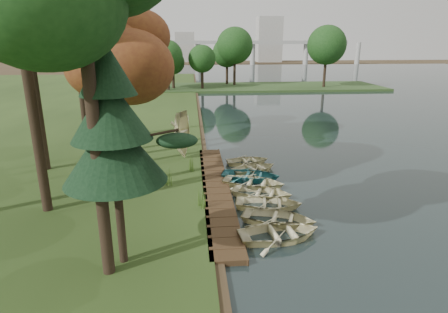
{
  "coord_description": "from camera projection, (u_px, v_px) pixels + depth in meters",
  "views": [
    {
      "loc": [
        -2.96,
        -20.98,
        8.76
      ],
      "look_at": [
        -0.97,
        1.67,
        1.68
      ],
      "focal_mm": 30.0,
      "sensor_mm": 36.0,
      "label": 1
    }
  ],
  "objects": [
    {
      "name": "far_trees",
      "position": [
        232.0,
        53.0,
        68.83
      ],
      "size": [
        45.6,
        5.6,
        8.8
      ],
      "color": "black",
      "rests_on": "peninsula"
    },
    {
      "name": "rowboat_4",
      "position": [
        253.0,
        181.0,
        23.06
      ],
      "size": [
        4.55,
        3.94,
        0.79
      ],
      "primitive_type": "imported",
      "rotation": [
        0.0,
        0.0,
        1.19
      ],
      "color": "beige",
      "rests_on": "water"
    },
    {
      "name": "bridge",
      "position": [
        232.0,
        45.0,
        135.85
      ],
      "size": [
        95.9,
        4.0,
        8.6
      ],
      "color": "#A5A5A0",
      "rests_on": "ground"
    },
    {
      "name": "ground",
      "position": [
        242.0,
        190.0,
        22.81
      ],
      "size": [
        300.0,
        300.0,
        0.0
      ],
      "primitive_type": "plane",
      "color": "#3D2F1D"
    },
    {
      "name": "rowboat_6",
      "position": [
        255.0,
        167.0,
        25.8
      ],
      "size": [
        3.91,
        3.42,
        0.67
      ],
      "primitive_type": "imported",
      "rotation": [
        0.0,
        0.0,
        1.97
      ],
      "color": "beige",
      "rests_on": "water"
    },
    {
      "name": "reeds_0",
      "position": [
        201.0,
        197.0,
        19.71
      ],
      "size": [
        0.6,
        0.6,
        1.12
      ],
      "primitive_type": "cone",
      "color": "#3F661E",
      "rests_on": "bank"
    },
    {
      "name": "reeds_2",
      "position": [
        190.0,
        164.0,
        25.29
      ],
      "size": [
        0.6,
        0.6,
        0.96
      ],
      "primitive_type": "cone",
      "color": "#3F661E",
      "rests_on": "bank"
    },
    {
      "name": "rowboat_1",
      "position": [
        279.0,
        217.0,
        18.43
      ],
      "size": [
        4.35,
        3.78,
        0.75
      ],
      "primitive_type": "imported",
      "rotation": [
        0.0,
        0.0,
        1.18
      ],
      "color": "beige",
      "rests_on": "water"
    },
    {
      "name": "tree_2",
      "position": [
        118.0,
        55.0,
        18.99
      ],
      "size": [
        4.11,
        4.11,
        9.58
      ],
      "color": "black",
      "rests_on": "bank"
    },
    {
      "name": "stored_rowboat",
      "position": [
        183.0,
        153.0,
        27.95
      ],
      "size": [
        4.35,
        3.91,
        0.74
      ],
      "primitive_type": "imported",
      "rotation": [
        3.14,
        0.0,
        1.09
      ],
      "color": "beige",
      "rests_on": "bank"
    },
    {
      "name": "boardwalk",
      "position": [
        216.0,
        189.0,
        22.63
      ],
      "size": [
        1.6,
        16.0,
        0.3
      ],
      "primitive_type": "cube",
      "color": "#3A2816",
      "rests_on": "ground"
    },
    {
      "name": "rowboat_3",
      "position": [
        262.0,
        191.0,
        21.6
      ],
      "size": [
        4.18,
        3.64,
        0.72
      ],
      "primitive_type": "imported",
      "rotation": [
        0.0,
        0.0,
        1.18
      ],
      "color": "beige",
      "rests_on": "water"
    },
    {
      "name": "rowboat_5",
      "position": [
        251.0,
        174.0,
        24.27
      ],
      "size": [
        4.35,
        3.62,
        0.78
      ],
      "primitive_type": "imported",
      "rotation": [
        0.0,
        0.0,
        1.29
      ],
      "color": "teal",
      "rests_on": "water"
    },
    {
      "name": "building_a",
      "position": [
        269.0,
        40.0,
        155.78
      ],
      "size": [
        10.0,
        8.0,
        18.0
      ],
      "primitive_type": "cube",
      "color": "#A5A5A0",
      "rests_on": "ground"
    },
    {
      "name": "reeds_3",
      "position": [
        186.0,
        144.0,
        29.8
      ],
      "size": [
        0.6,
        0.6,
        1.13
      ],
      "primitive_type": "cone",
      "color": "#3F661E",
      "rests_on": "bank"
    },
    {
      "name": "tree_4",
      "position": [
        96.0,
        26.0,
        23.27
      ],
      "size": [
        4.18,
        4.18,
        11.22
      ],
      "color": "black",
      "rests_on": "bank"
    },
    {
      "name": "pine_tree",
      "position": [
        112.0,
        128.0,
        13.38
      ],
      "size": [
        3.8,
        3.8,
        8.52
      ],
      "color": "black",
      "rests_on": "bank"
    },
    {
      "name": "rowboat_2",
      "position": [
        269.0,
        202.0,
        20.15
      ],
      "size": [
        4.0,
        3.18,
        0.74
      ],
      "primitive_type": "imported",
      "rotation": [
        0.0,
        0.0,
        1.39
      ],
      "color": "beige",
      "rests_on": "water"
    },
    {
      "name": "tree_6",
      "position": [
        97.0,
        16.0,
        30.78
      ],
      "size": [
        3.98,
        3.98,
        12.29
      ],
      "color": "black",
      "rests_on": "bank"
    },
    {
      "name": "peninsula",
      "position": [
        249.0,
        87.0,
        70.96
      ],
      "size": [
        50.0,
        14.0,
        0.45
      ],
      "primitive_type": "cube",
      "color": "#2C461F",
      "rests_on": "ground"
    },
    {
      "name": "reeds_1",
      "position": [
        169.0,
        177.0,
        22.72
      ],
      "size": [
        0.6,
        0.6,
        1.04
      ],
      "primitive_type": "cone",
      "color": "#3F661E",
      "rests_on": "bank"
    },
    {
      "name": "rowboat_0",
      "position": [
        280.0,
        231.0,
        17.01
      ],
      "size": [
        4.11,
        3.17,
        0.79
      ],
      "primitive_type": "imported",
      "rotation": [
        0.0,
        0.0,
        1.7
      ],
      "color": "beige",
      "rests_on": "water"
    },
    {
      "name": "building_b",
      "position": [
        185.0,
        47.0,
        158.5
      ],
      "size": [
        8.0,
        8.0,
        12.0
      ],
      "primitive_type": "cube",
      "color": "#A5A5A0",
      "rests_on": "ground"
    },
    {
      "name": "rowboat_7",
      "position": [
        248.0,
        160.0,
        27.46
      ],
      "size": [
        3.43,
        2.67,
        0.65
      ],
      "primitive_type": "imported",
      "rotation": [
        0.0,
        0.0,
        1.72
      ],
      "color": "beige",
      "rests_on": "water"
    }
  ]
}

